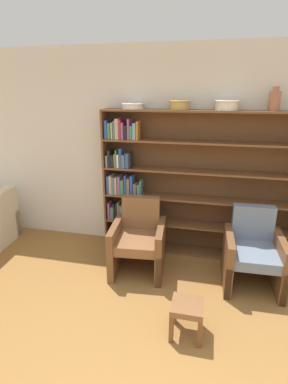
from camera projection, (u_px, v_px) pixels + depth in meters
wall_back at (188, 153)px, 4.05m from camera, size 12.00×0.06×2.75m
bookshelf at (179, 186)px, 4.04m from camera, size 2.59×0.30×1.95m
bowl_copper at (133, 106)px, 3.82m from camera, size 0.30×0.30×0.07m
bowl_olive at (180, 104)px, 3.69m from camera, size 0.26×0.26×0.11m
bowl_terracotta at (227, 105)px, 3.57m from camera, size 0.29×0.29×0.12m
vase_tall at (275, 100)px, 3.44m from camera, size 0.13×0.13×0.27m
armchair_leather at (139, 240)px, 3.75m from camera, size 0.70×0.74×0.90m
armchair_cushioned at (253, 252)px, 3.46m from camera, size 0.66×0.70×0.90m
footstool at (187, 310)px, 2.74m from camera, size 0.29×0.29×0.34m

